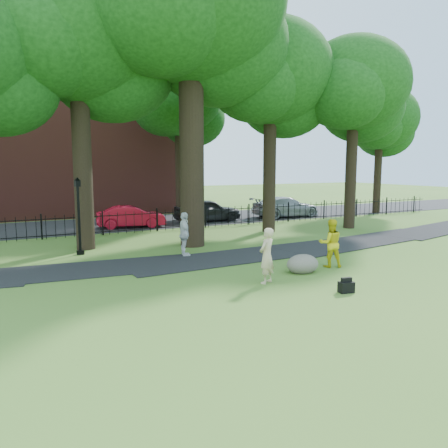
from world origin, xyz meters
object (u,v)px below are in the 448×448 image
boulder (303,263)px  red_sedan (131,217)px  woman (267,256)px  big_tree (192,15)px  man (331,243)px  lamppost (79,217)px

boulder → red_sedan: red_sedan is taller
woman → big_tree: bearing=-122.0°
man → woman: bearing=37.8°
lamppost → red_sedan: bearing=44.2°
woman → man: woman is taller
big_tree → red_sedan: (-1.03, 6.98, -9.49)m
big_tree → lamppost: (-5.07, 0.23, -8.57)m
big_tree → man: size_ratio=8.19×
big_tree → boulder: 11.82m
lamppost → red_sedan: (4.04, 6.75, -0.92)m
big_tree → boulder: big_tree is taller
boulder → woman: bearing=-162.5°
big_tree → woman: big_tree is taller
woman → red_sedan: (-0.40, 14.06, -0.23)m
woman → lamppost: bearing=-85.6°
lamppost → red_sedan: lamppost is taller
woman → red_sedan: bearing=-115.3°
woman → lamppost: 8.58m
woman → red_sedan: woman is taller
man → lamppost: size_ratio=0.55×
woman → man: 3.37m
man → boulder: man is taller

